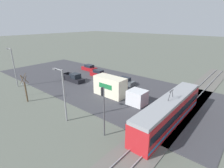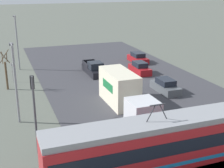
{
  "view_description": "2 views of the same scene",
  "coord_description": "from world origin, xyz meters",
  "px_view_note": "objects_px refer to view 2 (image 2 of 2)",
  "views": [
    {
      "loc": [
        25.09,
        26.24,
        12.46
      ],
      "look_at": [
        2.21,
        6.89,
        1.76
      ],
      "focal_mm": 28.0,
      "sensor_mm": 36.0,
      "label": 1
    },
    {
      "loc": [
        14.49,
        35.61,
        12.03
      ],
      "look_at": [
        3.52,
        5.77,
        1.68
      ],
      "focal_mm": 50.0,
      "sensor_mm": 36.0,
      "label": 2
    }
  ],
  "objects_px": {
    "sedan_car_0": "(140,68)",
    "street_tree": "(6,72)",
    "traffic_light_pole": "(34,105)",
    "street_lamp_mid_block": "(15,78)",
    "box_truck": "(124,93)",
    "sedan_car_2": "(165,86)",
    "sedan_car_1": "(138,58)",
    "no_parking_sign": "(12,71)",
    "street_lamp_near_crossing": "(17,39)",
    "light_rail_tram": "(156,143)",
    "pickup_truck": "(94,69)"
  },
  "relations": [
    {
      "from": "street_lamp_mid_block",
      "to": "no_parking_sign",
      "type": "xyz_separation_m",
      "value": [
        -0.21,
        -12.5,
        -2.64
      ]
    },
    {
      "from": "sedan_car_1",
      "to": "street_tree",
      "type": "xyz_separation_m",
      "value": [
        19.9,
        6.53,
        1.45
      ]
    },
    {
      "from": "street_tree",
      "to": "sedan_car_2",
      "type": "bearing_deg",
      "value": 156.53
    },
    {
      "from": "no_parking_sign",
      "to": "traffic_light_pole",
      "type": "bearing_deg",
      "value": 92.02
    },
    {
      "from": "sedan_car_2",
      "to": "street_lamp_near_crossing",
      "type": "distance_m",
      "value": 22.34
    },
    {
      "from": "box_truck",
      "to": "no_parking_sign",
      "type": "height_order",
      "value": "box_truck"
    },
    {
      "from": "sedan_car_2",
      "to": "street_lamp_mid_block",
      "type": "bearing_deg",
      "value": 8.13
    },
    {
      "from": "sedan_car_0",
      "to": "traffic_light_pole",
      "type": "xyz_separation_m",
      "value": [
        16.09,
        16.64,
        3.05
      ]
    },
    {
      "from": "box_truck",
      "to": "sedan_car_2",
      "type": "distance_m",
      "value": 6.97
    },
    {
      "from": "pickup_truck",
      "to": "traffic_light_pole",
      "type": "distance_m",
      "value": 21.19
    },
    {
      "from": "pickup_truck",
      "to": "sedan_car_2",
      "type": "height_order",
      "value": "pickup_truck"
    },
    {
      "from": "traffic_light_pole",
      "to": "street_lamp_mid_block",
      "type": "distance_m",
      "value": 6.24
    },
    {
      "from": "traffic_light_pole",
      "to": "pickup_truck",
      "type": "bearing_deg",
      "value": -118.55
    },
    {
      "from": "sedan_car_1",
      "to": "sedan_car_2",
      "type": "distance_m",
      "value": 14.21
    },
    {
      "from": "sedan_car_0",
      "to": "sedan_car_1",
      "type": "distance_m",
      "value": 6.25
    },
    {
      "from": "sedan_car_1",
      "to": "street_lamp_mid_block",
      "type": "xyz_separation_m",
      "value": [
        19.33,
        16.25,
        3.42
      ]
    },
    {
      "from": "sedan_car_2",
      "to": "traffic_light_pole",
      "type": "height_order",
      "value": "traffic_light_pole"
    },
    {
      "from": "sedan_car_1",
      "to": "street_lamp_mid_block",
      "type": "relative_size",
      "value": 0.63
    },
    {
      "from": "sedan_car_1",
      "to": "street_tree",
      "type": "relative_size",
      "value": 0.94
    },
    {
      "from": "box_truck",
      "to": "sedan_car_1",
      "type": "distance_m",
      "value": 19.13
    },
    {
      "from": "box_truck",
      "to": "street_lamp_mid_block",
      "type": "height_order",
      "value": "street_lamp_mid_block"
    },
    {
      "from": "street_lamp_near_crossing",
      "to": "sedan_car_2",
      "type": "bearing_deg",
      "value": 132.79
    },
    {
      "from": "light_rail_tram",
      "to": "traffic_light_pole",
      "type": "distance_m",
      "value": 8.9
    },
    {
      "from": "sedan_car_1",
      "to": "sedan_car_2",
      "type": "height_order",
      "value": "sedan_car_1"
    },
    {
      "from": "street_lamp_near_crossing",
      "to": "sedan_car_0",
      "type": "bearing_deg",
      "value": 152.6
    },
    {
      "from": "sedan_car_0",
      "to": "street_tree",
      "type": "height_order",
      "value": "street_tree"
    },
    {
      "from": "box_truck",
      "to": "street_lamp_near_crossing",
      "type": "xyz_separation_m",
      "value": [
        8.67,
        -19.0,
        2.81
      ]
    },
    {
      "from": "pickup_truck",
      "to": "no_parking_sign",
      "type": "bearing_deg",
      "value": -1.35
    },
    {
      "from": "street_lamp_mid_block",
      "to": "no_parking_sign",
      "type": "distance_m",
      "value": 12.78
    },
    {
      "from": "street_tree",
      "to": "box_truck",
      "type": "bearing_deg",
      "value": 136.31
    },
    {
      "from": "pickup_truck",
      "to": "box_truck",
      "type": "bearing_deg",
      "value": 86.54
    },
    {
      "from": "sedan_car_1",
      "to": "sedan_car_2",
      "type": "bearing_deg",
      "value": -101.85
    },
    {
      "from": "street_tree",
      "to": "no_parking_sign",
      "type": "distance_m",
      "value": 2.96
    },
    {
      "from": "light_rail_tram",
      "to": "sedan_car_0",
      "type": "height_order",
      "value": "light_rail_tram"
    },
    {
      "from": "box_truck",
      "to": "street_tree",
      "type": "relative_size",
      "value": 2.09
    },
    {
      "from": "sedan_car_1",
      "to": "sedan_car_0",
      "type": "bearing_deg",
      "value": -112.26
    },
    {
      "from": "light_rail_tram",
      "to": "sedan_car_2",
      "type": "distance_m",
      "value": 15.46
    },
    {
      "from": "street_tree",
      "to": "no_parking_sign",
      "type": "bearing_deg",
      "value": -105.8
    },
    {
      "from": "street_tree",
      "to": "no_parking_sign",
      "type": "xyz_separation_m",
      "value": [
        -0.79,
        -2.78,
        -0.67
      ]
    },
    {
      "from": "light_rail_tram",
      "to": "traffic_light_pole",
      "type": "height_order",
      "value": "traffic_light_pole"
    },
    {
      "from": "sedan_car_0",
      "to": "street_lamp_near_crossing",
      "type": "distance_m",
      "value": 17.87
    },
    {
      "from": "traffic_light_pole",
      "to": "street_tree",
      "type": "bearing_deg",
      "value": -84.81
    },
    {
      "from": "sedan_car_1",
      "to": "street_lamp_near_crossing",
      "type": "relative_size",
      "value": 0.58
    },
    {
      "from": "sedan_car_1",
      "to": "no_parking_sign",
      "type": "xyz_separation_m",
      "value": [
        19.12,
        3.75,
        0.78
      ]
    },
    {
      "from": "light_rail_tram",
      "to": "no_parking_sign",
      "type": "distance_m",
      "value": 24.57
    },
    {
      "from": "sedan_car_1",
      "to": "street_lamp_near_crossing",
      "type": "xyz_separation_m",
      "value": [
        17.88,
        -2.26,
        3.75
      ]
    },
    {
      "from": "pickup_truck",
      "to": "no_parking_sign",
      "type": "distance_m",
      "value": 10.71
    },
    {
      "from": "traffic_light_pole",
      "to": "street_lamp_near_crossing",
      "type": "xyz_separation_m",
      "value": [
        -0.58,
        -24.68,
        0.67
      ]
    },
    {
      "from": "traffic_light_pole",
      "to": "street_lamp_near_crossing",
      "type": "distance_m",
      "value": 24.69
    },
    {
      "from": "street_tree",
      "to": "street_lamp_mid_block",
      "type": "bearing_deg",
      "value": 93.38
    }
  ]
}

